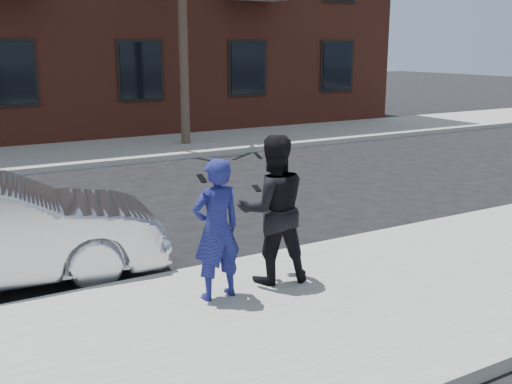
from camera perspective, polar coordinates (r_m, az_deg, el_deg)
ground at (r=6.40m, az=-4.03°, el=-13.54°), size 100.00×100.00×0.00m
near_sidewalk at (r=6.16m, az=-2.99°, el=-13.86°), size 50.00×3.50×0.15m
near_curb at (r=7.67m, az=-9.22°, el=-8.30°), size 50.00×0.10×0.15m
far_sidewalk at (r=16.80m, az=-21.25°, el=3.01°), size 50.00×3.50×0.15m
far_curb at (r=15.05m, az=-20.13°, el=1.95°), size 50.00×0.10×0.15m
man_hoodie at (r=6.65m, az=-3.79°, el=-3.57°), size 0.61×0.49×1.61m
man_peacoat at (r=7.10m, az=1.64°, el=-1.66°), size 1.01×0.88×1.79m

